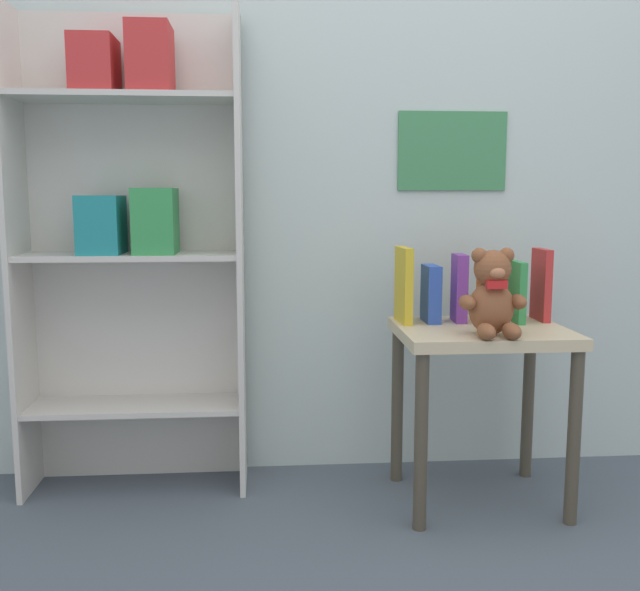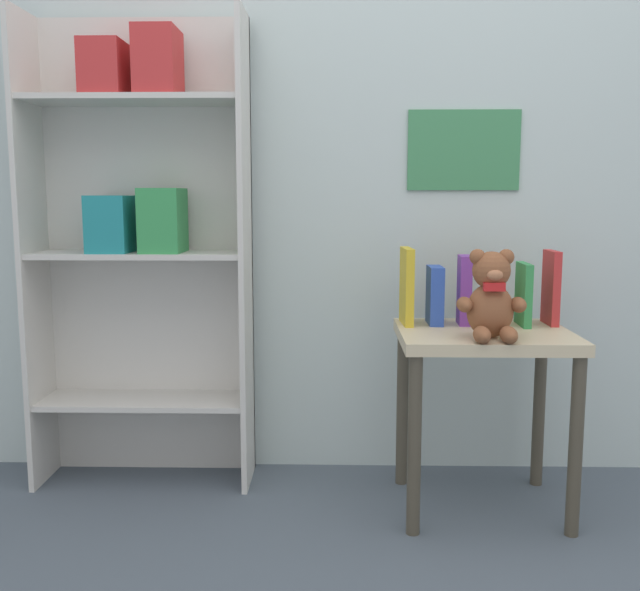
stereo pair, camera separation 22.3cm
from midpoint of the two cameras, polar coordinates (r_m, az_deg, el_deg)
wall_back at (r=2.57m, az=9.13°, el=13.92°), size 4.80×0.07×2.50m
bookshelf_side at (r=2.45m, az=-11.56°, el=5.69°), size 0.73×0.25×1.57m
display_table at (r=2.29m, az=15.70°, el=-5.25°), size 0.52×0.43×0.57m
teddy_bear at (r=2.13m, az=16.48°, el=-0.23°), size 0.20×0.18×0.26m
book_standing_yellow at (r=2.31m, az=9.67°, el=0.73°), size 0.03×0.15×0.25m
book_standing_blue at (r=2.33m, az=11.91°, el=-0.00°), size 0.04×0.12×0.19m
book_standing_purple at (r=2.34m, az=14.16°, el=0.41°), size 0.04×0.10×0.22m
book_standing_orange at (r=2.36m, az=16.37°, el=0.34°), size 0.04×0.11×0.22m
book_standing_green at (r=2.38m, az=18.59°, el=0.07°), size 0.03×0.14×0.20m
book_standing_red at (r=2.43m, az=20.54°, el=0.58°), size 0.03×0.13×0.24m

